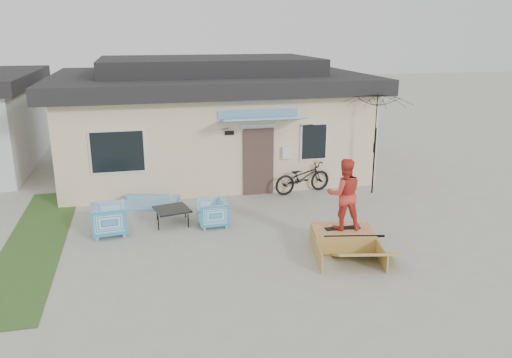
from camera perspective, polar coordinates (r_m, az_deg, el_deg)
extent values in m
plane|color=#A2A193|center=(11.85, 0.58, -8.55)|extent=(90.00, 90.00, 0.00)
cube|color=#305422|center=(13.65, -23.46, -6.49)|extent=(1.40, 8.00, 0.01)
cube|color=beige|center=(18.93, -5.19, 5.69)|extent=(10.00, 7.00, 3.00)
cube|color=black|center=(18.69, -5.33, 10.97)|extent=(10.80, 7.80, 0.50)
cube|color=black|center=(18.65, -5.38, 12.65)|extent=(7.50, 4.50, 0.60)
cube|color=#4E3730|center=(15.81, 0.27, 1.94)|extent=(0.95, 0.08, 2.10)
cube|color=white|center=(15.30, -15.24, 2.99)|extent=(1.60, 0.06, 1.30)
cube|color=white|center=(16.20, 6.49, 4.19)|extent=(0.90, 0.06, 1.20)
cube|color=#2487BA|center=(15.03, 0.74, 6.64)|extent=(2.50, 1.09, 0.29)
imported|color=#2487BA|center=(15.09, -11.71, -2.03)|extent=(1.67, 0.87, 0.63)
imported|color=#2487BA|center=(13.38, -16.10, -4.20)|extent=(0.87, 0.92, 0.87)
imported|color=#2487BA|center=(13.48, -4.91, -3.67)|extent=(0.73, 0.78, 0.77)
cube|color=black|center=(13.80, -9.37, -4.12)|extent=(1.03, 1.03, 0.42)
imported|color=black|center=(16.13, 5.24, 0.58)|extent=(2.03, 1.06, 1.24)
cylinder|color=black|center=(16.34, 13.07, 1.99)|extent=(0.05, 0.05, 2.10)
imported|color=black|center=(16.18, 13.23, 4.39)|extent=(2.29, 2.14, 0.90)
cube|color=black|center=(12.27, 9.67, -5.39)|extent=(0.86, 0.24, 0.05)
imported|color=#D53E30|center=(11.98, 9.87, -1.51)|extent=(0.92, 0.77, 1.69)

